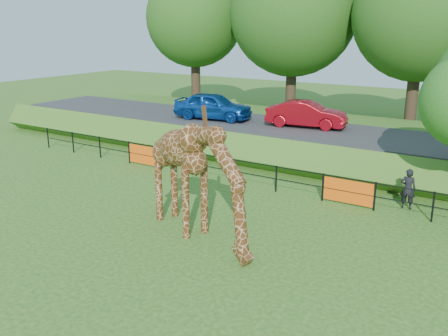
% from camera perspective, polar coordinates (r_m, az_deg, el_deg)
% --- Properties ---
extents(ground, '(90.00, 90.00, 0.00)m').
position_cam_1_polar(ground, '(14.32, -8.95, -11.47)').
color(ground, '#215715').
rests_on(ground, ground).
extents(giraffe, '(5.32, 2.92, 3.82)m').
position_cam_1_polar(giraffe, '(15.55, -3.05, -1.39)').
color(giraffe, '#502910').
rests_on(giraffe, ground).
extents(perimeter_fence, '(28.07, 0.10, 1.10)m').
position_cam_1_polar(perimeter_fence, '(20.30, 5.98, -1.23)').
color(perimeter_fence, black).
rests_on(perimeter_fence, ground).
extents(embankment, '(40.00, 9.00, 1.30)m').
position_cam_1_polar(embankment, '(26.98, 13.18, 3.03)').
color(embankment, '#215715').
rests_on(embankment, ground).
extents(road, '(40.00, 5.00, 0.12)m').
position_cam_1_polar(road, '(25.45, 12.14, 3.95)').
color(road, '#28282B').
rests_on(road, embankment).
extents(car_blue, '(4.61, 2.42, 1.49)m').
position_cam_1_polar(car_blue, '(28.08, -1.26, 7.12)').
color(car_blue, '#1550B2').
rests_on(car_blue, road).
extents(car_red, '(4.27, 2.05, 1.35)m').
position_cam_1_polar(car_red, '(26.24, 9.40, 6.10)').
color(car_red, '#A70B17').
rests_on(car_red, road).
extents(visitor, '(0.57, 0.38, 1.52)m').
position_cam_1_polar(visitor, '(19.53, 20.28, -2.24)').
color(visitor, black).
rests_on(visitor, ground).
extents(bg_tree_line, '(37.30, 8.80, 11.82)m').
position_cam_1_polar(bg_tree_line, '(32.09, 21.38, 16.21)').
color(bg_tree_line, '#2F2115').
rests_on(bg_tree_line, ground).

